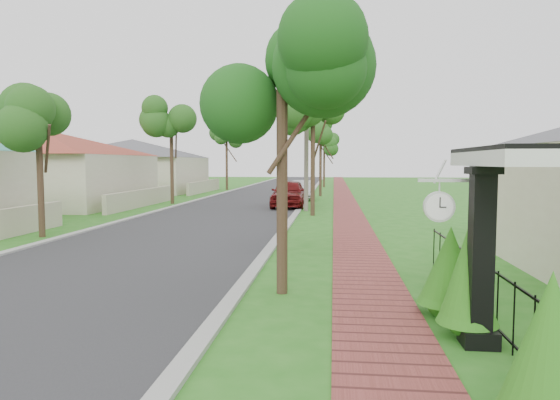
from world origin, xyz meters
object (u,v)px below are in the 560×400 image
at_px(station_clock, 439,205).
at_px(porch_post, 481,267).
at_px(near_tree, 282,80).
at_px(utility_pole, 306,136).
at_px(parked_car_red, 289,194).
at_px(parked_car_white, 303,190).

bearing_deg(station_clock, porch_post, -38.94).
bearing_deg(near_tree, porch_post, -39.46).
relative_size(porch_post, utility_pole, 0.32).
bearing_deg(utility_pole, near_tree, -88.46).
xyz_separation_m(parked_car_red, near_tree, (1.57, -18.86, 3.35)).
height_order(porch_post, station_clock, porch_post).
xyz_separation_m(near_tree, station_clock, (2.54, -2.10, -2.19)).
distance_m(parked_car_white, station_clock, 27.24).
bearing_deg(parked_car_white, station_clock, -84.47).
height_order(porch_post, parked_car_white, porch_post).
relative_size(parked_car_white, station_clock, 5.27).
height_order(porch_post, utility_pole, utility_pole).
distance_m(parked_car_white, near_tree, 25.13).
relative_size(near_tree, utility_pole, 0.67).
bearing_deg(parked_car_red, utility_pole, -63.15).
bearing_deg(parked_car_red, near_tree, -85.70).
distance_m(parked_car_red, parked_car_white, 6.03).
height_order(parked_car_red, utility_pole, utility_pole).
distance_m(near_tree, utility_pole, 16.69).
height_order(utility_pole, station_clock, utility_pole).
distance_m(parked_car_red, station_clock, 21.39).
bearing_deg(parked_car_red, parked_car_white, 85.17).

